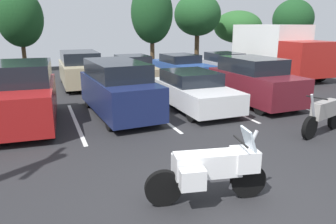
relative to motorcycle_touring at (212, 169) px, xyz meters
name	(u,v)px	position (x,y,z in m)	size (l,w,h in m)	color
ground	(234,207)	(0.34, -0.29, -0.70)	(44.00, 44.00, 0.10)	#262628
motorcycle_touring	(212,169)	(0.00, 0.00, 0.00)	(2.28, 0.98, 1.37)	black
motorcycle_second	(324,115)	(4.93, 2.13, -0.05)	(2.11, 0.83, 1.33)	black
parking_stripes	(76,122)	(-1.77, 6.10, -0.64)	(17.05, 4.89, 0.01)	silver
car_red	(24,96)	(-3.29, 6.33, 0.33)	(2.15, 4.44, 2.00)	maroon
car_navy	(118,88)	(-0.20, 6.45, 0.32)	(2.06, 4.71, 1.91)	navy
car_white	(193,91)	(2.69, 6.28, 0.06)	(1.90, 4.46, 1.42)	white
car_maroon	(254,82)	(5.31, 6.06, 0.27)	(1.97, 4.30, 1.87)	maroon
car_far_champagne	(81,69)	(-0.74, 12.63, 0.25)	(1.93, 4.46, 1.79)	#C1B289
car_far_tan	(134,70)	(2.08, 12.44, 0.07)	(1.79, 4.26, 1.51)	tan
car_far_blue	(181,68)	(4.90, 12.40, 0.07)	(2.24, 4.96, 1.48)	#2D519E
car_far_silver	(225,66)	(7.72, 12.27, 0.08)	(1.86, 4.61, 1.50)	#B7B7BC
box_truck	(276,50)	(11.01, 11.72, 0.98)	(2.66, 6.75, 3.12)	#A51E19
tree_far_left	(293,19)	(19.84, 20.34, 2.94)	(3.74, 3.74, 5.39)	#4C3823
tree_center_left	(198,15)	(9.39, 19.44, 3.21)	(3.70, 3.70, 5.53)	#4C3823
tree_center_right	(152,13)	(5.05, 17.98, 3.25)	(2.96, 2.96, 6.02)	#4C3823
tree_right	(238,27)	(13.87, 20.45, 2.26)	(4.19, 4.19, 4.29)	#4C3823
tree_center	(20,18)	(-3.61, 19.70, 2.90)	(2.99, 2.99, 5.47)	#4C3823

